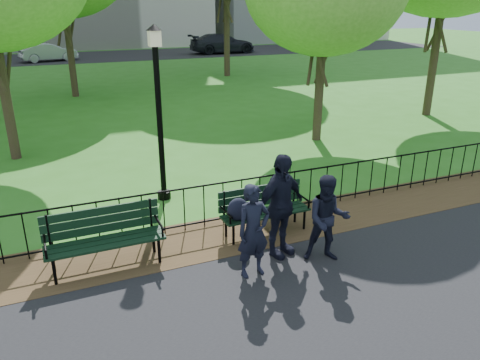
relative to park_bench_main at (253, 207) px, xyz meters
name	(u,v)px	position (x,y,z in m)	size (l,w,h in m)	color
ground	(278,270)	(-0.12, -1.29, -0.61)	(120.00, 120.00, 0.00)	#2C6B1C
dirt_strip	(242,231)	(-0.12, 0.21, -0.59)	(60.00, 1.60, 0.01)	#382A17
far_street	(78,57)	(-0.12, 33.71, -0.60)	(70.00, 9.00, 0.01)	black
iron_fence	(232,199)	(-0.12, 0.71, -0.11)	(24.06, 0.06, 1.00)	black
park_bench_main	(253,207)	(0.00, 0.00, 0.00)	(1.75, 0.58, 0.98)	black
park_bench_left_a	(104,232)	(-2.71, 0.02, 0.01)	(1.92, 0.61, 1.09)	black
lamppost	(159,109)	(-1.08, 2.45, 1.44)	(0.34, 0.34, 3.77)	black
person_left	(253,231)	(-0.56, -1.22, 0.18)	(0.57, 0.37, 1.55)	black
person_mid	(328,219)	(0.78, -1.29, 0.17)	(0.74, 0.39, 1.53)	black
person_right	(280,206)	(0.13, -0.81, 0.32)	(1.08, 0.44, 1.84)	black
sedan_silver	(48,52)	(-2.33, 31.58, 0.07)	(1.42, 4.06, 1.34)	#95989C
sedan_dark	(223,43)	(11.81, 31.99, 0.23)	(2.31, 5.68, 1.65)	black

